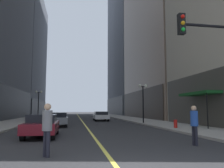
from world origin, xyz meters
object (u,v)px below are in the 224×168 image
object	(u,v)px
car_maroon	(42,125)
fire_hydrant_right	(176,125)
car_grey	(58,119)
pedestrian_in_blue_hoodie	(194,122)
street_lamp_left_far	(39,98)
pedestrian_in_grey_suit	(47,125)
street_lamp_right_mid	(143,95)
car_white	(101,116)

from	to	relation	value
car_maroon	fire_hydrant_right	bearing A→B (deg)	18.18
car_maroon	car_grey	distance (m)	8.39
car_grey	pedestrian_in_blue_hoodie	size ratio (longest dim) A/B	2.27
street_lamp_left_far	car_grey	bearing A→B (deg)	-73.57
pedestrian_in_grey_suit	pedestrian_in_blue_hoodie	size ratio (longest dim) A/B	1.02
pedestrian_in_blue_hoodie	street_lamp_left_far	bearing A→B (deg)	112.49
car_maroon	street_lamp_right_mid	xyz separation A→B (m)	(9.44, 10.20, 2.54)
car_white	car_grey	bearing A→B (deg)	-117.89
car_white	pedestrian_in_grey_suit	xyz separation A→B (m)	(-4.79, -24.23, 0.35)
car_grey	street_lamp_right_mid	distance (m)	9.55
car_maroon	car_white	xyz separation A→B (m)	(5.70, 18.39, 0.00)
car_maroon	street_lamp_right_mid	distance (m)	14.13
pedestrian_in_grey_suit	car_grey	bearing A→B (deg)	92.05
car_grey	car_white	distance (m)	11.32
car_maroon	car_white	bearing A→B (deg)	72.76
car_white	street_lamp_right_mid	world-z (taller)	street_lamp_right_mid
street_lamp_right_mid	fire_hydrant_right	distance (m)	7.52
street_lamp_right_mid	car_grey	bearing A→B (deg)	-168.62
pedestrian_in_blue_hoodie	fire_hydrant_right	bearing A→B (deg)	70.63
car_grey	fire_hydrant_right	distance (m)	10.82
pedestrian_in_grey_suit	car_white	bearing A→B (deg)	78.83
street_lamp_left_far	fire_hydrant_right	xyz separation A→B (m)	(13.30, -17.92, -2.86)
car_maroon	fire_hydrant_right	size ratio (longest dim) A/B	5.28
pedestrian_in_blue_hoodie	street_lamp_left_far	size ratio (longest dim) A/B	0.40
car_grey	fire_hydrant_right	bearing A→B (deg)	-28.26
fire_hydrant_right	car_white	bearing A→B (deg)	105.63
car_white	fire_hydrant_right	distance (m)	15.71
car_white	pedestrian_in_blue_hoodie	bearing A→B (deg)	-86.16
pedestrian_in_grey_suit	fire_hydrant_right	distance (m)	12.83
car_grey	pedestrian_in_grey_suit	distance (m)	14.24
pedestrian_in_grey_suit	fire_hydrant_right	size ratio (longest dim) A/B	2.29
street_lamp_left_far	pedestrian_in_grey_suit	bearing A→B (deg)	-81.00
car_maroon	street_lamp_right_mid	size ratio (longest dim) A/B	0.95
street_lamp_left_far	car_white	bearing A→B (deg)	-17.10
street_lamp_right_mid	pedestrian_in_blue_hoodie	bearing A→B (deg)	-98.56
pedestrian_in_grey_suit	fire_hydrant_right	xyz separation A→B (m)	(9.02, 9.11, -0.68)
car_maroon	car_grey	size ratio (longest dim) A/B	1.04
pedestrian_in_blue_hoodie	fire_hydrant_right	distance (m)	8.17
street_lamp_right_mid	pedestrian_in_grey_suit	bearing A→B (deg)	-117.96
pedestrian_in_blue_hoodie	car_grey	bearing A→B (deg)	118.07
car_white	street_lamp_left_far	world-z (taller)	street_lamp_left_far
street_lamp_left_far	street_lamp_right_mid	size ratio (longest dim) A/B	1.00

